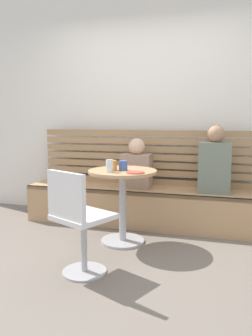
{
  "coord_description": "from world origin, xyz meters",
  "views": [
    {
      "loc": [
        0.93,
        -2.56,
        1.24
      ],
      "look_at": [
        -0.01,
        0.66,
        0.75
      ],
      "focal_mm": 35.94,
      "sensor_mm": 36.0,
      "label": 1
    }
  ],
  "objects_px": {
    "booth_bench": "(140,206)",
    "person_child_left": "(137,167)",
    "plate_small": "(135,172)",
    "cup_glass_tall": "(110,166)",
    "white_chair": "(77,219)",
    "cup_tumbler_orange": "(113,165)",
    "person_adult": "(215,163)",
    "cup_mug_blue": "(123,166)",
    "cafe_table": "(123,192)"
  },
  "relations": [
    {
      "from": "cup_mug_blue",
      "to": "cup_glass_tall",
      "type": "bearing_deg",
      "value": -120.86
    },
    {
      "from": "white_chair",
      "to": "cup_mug_blue",
      "type": "relative_size",
      "value": 8.95
    },
    {
      "from": "person_child_left",
      "to": "cup_glass_tall",
      "type": "height_order",
      "value": "person_child_left"
    },
    {
      "from": "cafe_table",
      "to": "person_adult",
      "type": "height_order",
      "value": "person_adult"
    },
    {
      "from": "cup_mug_blue",
      "to": "plate_small",
      "type": "distance_m",
      "value": 0.21
    },
    {
      "from": "white_chair",
      "to": "plate_small",
      "type": "relative_size",
      "value": 5.0
    },
    {
      "from": "booth_bench",
      "to": "person_adult",
      "type": "height_order",
      "value": "person_adult"
    },
    {
      "from": "person_adult",
      "to": "cup_mug_blue",
      "type": "relative_size",
      "value": 7.74
    },
    {
      "from": "cafe_table",
      "to": "cup_glass_tall",
      "type": "height_order",
      "value": "cup_glass_tall"
    },
    {
      "from": "person_adult",
      "to": "person_child_left",
      "type": "bearing_deg",
      "value": 179.3
    },
    {
      "from": "booth_bench",
      "to": "white_chair",
      "type": "relative_size",
      "value": 3.18
    },
    {
      "from": "cafe_table",
      "to": "cup_tumbler_orange",
      "type": "xyz_separation_m",
      "value": [
        -0.08,
        -0.05,
        0.27
      ]
    },
    {
      "from": "booth_bench",
      "to": "plate_small",
      "type": "relative_size",
      "value": 15.88
    },
    {
      "from": "cup_mug_blue",
      "to": "cup_glass_tall",
      "type": "relative_size",
      "value": 0.79
    },
    {
      "from": "booth_bench",
      "to": "person_child_left",
      "type": "height_order",
      "value": "person_child_left"
    },
    {
      "from": "cup_tumbler_orange",
      "to": "booth_bench",
      "type": "bearing_deg",
      "value": 81.08
    },
    {
      "from": "white_chair",
      "to": "person_adult",
      "type": "height_order",
      "value": "person_adult"
    },
    {
      "from": "cafe_table",
      "to": "plate_small",
      "type": "height_order",
      "value": "plate_small"
    },
    {
      "from": "person_adult",
      "to": "person_child_left",
      "type": "distance_m",
      "value": 0.88
    },
    {
      "from": "booth_bench",
      "to": "person_child_left",
      "type": "relative_size",
      "value": 4.65
    },
    {
      "from": "white_chair",
      "to": "plate_small",
      "type": "bearing_deg",
      "value": 66.09
    },
    {
      "from": "person_child_left",
      "to": "cup_mug_blue",
      "type": "xyz_separation_m",
      "value": [
        0.02,
        -0.62,
        0.09
      ]
    },
    {
      "from": "white_chair",
      "to": "cup_glass_tall",
      "type": "relative_size",
      "value": 7.08
    },
    {
      "from": "plate_small",
      "to": "cup_tumbler_orange",
      "type": "bearing_deg",
      "value": 159.07
    },
    {
      "from": "white_chair",
      "to": "person_child_left",
      "type": "distance_m",
      "value": 1.44
    },
    {
      "from": "cup_mug_blue",
      "to": "cup_tumbler_orange",
      "type": "bearing_deg",
      "value": -157.51
    },
    {
      "from": "cup_mug_blue",
      "to": "cup_glass_tall",
      "type": "height_order",
      "value": "cup_glass_tall"
    },
    {
      "from": "cup_tumbler_orange",
      "to": "cup_glass_tall",
      "type": "bearing_deg",
      "value": -89.1
    },
    {
      "from": "cup_mug_blue",
      "to": "plate_small",
      "type": "relative_size",
      "value": 0.56
    },
    {
      "from": "white_chair",
      "to": "person_adult",
      "type": "relative_size",
      "value": 1.16
    },
    {
      "from": "person_adult",
      "to": "plate_small",
      "type": "relative_size",
      "value": 4.33
    },
    {
      "from": "person_child_left",
      "to": "cup_mug_blue",
      "type": "relative_size",
      "value": 6.11
    },
    {
      "from": "plate_small",
      "to": "white_chair",
      "type": "bearing_deg",
      "value": -113.91
    },
    {
      "from": "booth_bench",
      "to": "cup_mug_blue",
      "type": "xyz_separation_m",
      "value": [
        -0.01,
        -0.63,
        0.57
      ]
    },
    {
      "from": "person_child_left",
      "to": "cup_glass_tall",
      "type": "xyz_separation_m",
      "value": [
        -0.07,
        -0.77,
        0.11
      ]
    },
    {
      "from": "cup_mug_blue",
      "to": "cup_tumbler_orange",
      "type": "distance_m",
      "value": 0.1
    },
    {
      "from": "booth_bench",
      "to": "white_chair",
      "type": "bearing_deg",
      "value": -95.94
    },
    {
      "from": "person_child_left",
      "to": "cup_mug_blue",
      "type": "bearing_deg",
      "value": -87.83
    },
    {
      "from": "booth_bench",
      "to": "cafe_table",
      "type": "bearing_deg",
      "value": -92.19
    },
    {
      "from": "cafe_table",
      "to": "person_child_left",
      "type": "xyz_separation_m",
      "value": [
        -0.01,
        0.6,
        0.17
      ]
    },
    {
      "from": "white_chair",
      "to": "cup_tumbler_orange",
      "type": "height_order",
      "value": "white_chair"
    },
    {
      "from": "booth_bench",
      "to": "cafe_table",
      "type": "relative_size",
      "value": 3.65
    },
    {
      "from": "white_chair",
      "to": "cup_glass_tall",
      "type": "xyz_separation_m",
      "value": [
        0.05,
        0.65,
        0.34
      ]
    },
    {
      "from": "plate_small",
      "to": "person_child_left",
      "type": "bearing_deg",
      "value": 103.66
    },
    {
      "from": "booth_bench",
      "to": "cup_tumbler_orange",
      "type": "bearing_deg",
      "value": -98.92
    },
    {
      "from": "cup_mug_blue",
      "to": "person_child_left",
      "type": "bearing_deg",
      "value": 92.17
    },
    {
      "from": "person_child_left",
      "to": "plate_small",
      "type": "distance_m",
      "value": 0.77
    },
    {
      "from": "cup_glass_tall",
      "to": "white_chair",
      "type": "bearing_deg",
      "value": -94.0
    },
    {
      "from": "cup_mug_blue",
      "to": "plate_small",
      "type": "height_order",
      "value": "cup_mug_blue"
    },
    {
      "from": "white_chair",
      "to": "cafe_table",
      "type": "bearing_deg",
      "value": 81.22
    }
  ]
}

